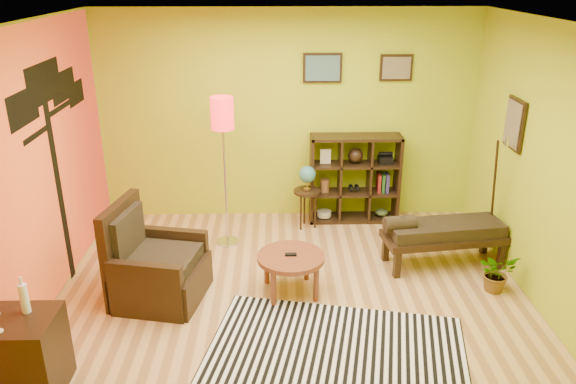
{
  "coord_description": "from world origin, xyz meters",
  "views": [
    {
      "loc": [
        -0.16,
        -5.04,
        3.24
      ],
      "look_at": [
        -0.03,
        0.44,
        1.05
      ],
      "focal_mm": 35.0,
      "sensor_mm": 36.0,
      "label": 1
    }
  ],
  "objects_px": {
    "side_cabinet": "(23,355)",
    "cube_shelf": "(355,179)",
    "globe_table": "(307,181)",
    "bench": "(442,232)",
    "potted_plant": "(496,276)",
    "coffee_table": "(291,260)",
    "floor_lamp": "(223,127)",
    "armchair": "(154,270)"
  },
  "relations": [
    {
      "from": "side_cabinet",
      "to": "cube_shelf",
      "type": "bearing_deg",
      "value": 46.94
    },
    {
      "from": "globe_table",
      "to": "bench",
      "type": "height_order",
      "value": "globe_table"
    },
    {
      "from": "bench",
      "to": "potted_plant",
      "type": "bearing_deg",
      "value": -51.77
    },
    {
      "from": "coffee_table",
      "to": "cube_shelf",
      "type": "bearing_deg",
      "value": 63.5
    },
    {
      "from": "floor_lamp",
      "to": "globe_table",
      "type": "xyz_separation_m",
      "value": [
        1.02,
        0.45,
        -0.86
      ]
    },
    {
      "from": "coffee_table",
      "to": "globe_table",
      "type": "height_order",
      "value": "globe_table"
    },
    {
      "from": "coffee_table",
      "to": "potted_plant",
      "type": "distance_m",
      "value": 2.21
    },
    {
      "from": "armchair",
      "to": "potted_plant",
      "type": "xyz_separation_m",
      "value": [
        3.63,
        0.05,
        -0.15
      ]
    },
    {
      "from": "floor_lamp",
      "to": "bench",
      "type": "bearing_deg",
      "value": -13.62
    },
    {
      "from": "globe_table",
      "to": "bench",
      "type": "xyz_separation_m",
      "value": [
        1.49,
        -1.06,
        -0.24
      ]
    },
    {
      "from": "potted_plant",
      "to": "armchair",
      "type": "bearing_deg",
      "value": -179.27
    },
    {
      "from": "side_cabinet",
      "to": "bench",
      "type": "xyz_separation_m",
      "value": [
        3.94,
        2.04,
        0.07
      ]
    },
    {
      "from": "bench",
      "to": "side_cabinet",
      "type": "bearing_deg",
      "value": -152.66
    },
    {
      "from": "floor_lamp",
      "to": "cube_shelf",
      "type": "relative_size",
      "value": 1.56
    },
    {
      "from": "side_cabinet",
      "to": "potted_plant",
      "type": "relative_size",
      "value": 2.34
    },
    {
      "from": "armchair",
      "to": "cube_shelf",
      "type": "bearing_deg",
      "value": 39.2
    },
    {
      "from": "coffee_table",
      "to": "bench",
      "type": "bearing_deg",
      "value": 17.64
    },
    {
      "from": "side_cabinet",
      "to": "globe_table",
      "type": "relative_size",
      "value": 1.17
    },
    {
      "from": "coffee_table",
      "to": "floor_lamp",
      "type": "xyz_separation_m",
      "value": [
        -0.77,
        1.17,
        1.14
      ]
    },
    {
      "from": "cube_shelf",
      "to": "potted_plant",
      "type": "bearing_deg",
      "value": -55.62
    },
    {
      "from": "armchair",
      "to": "potted_plant",
      "type": "relative_size",
      "value": 2.42
    },
    {
      "from": "armchair",
      "to": "potted_plant",
      "type": "distance_m",
      "value": 3.63
    },
    {
      "from": "cube_shelf",
      "to": "bench",
      "type": "height_order",
      "value": "cube_shelf"
    },
    {
      "from": "floor_lamp",
      "to": "potted_plant",
      "type": "xyz_separation_m",
      "value": [
        2.97,
        -1.18,
        -1.34
      ]
    },
    {
      "from": "coffee_table",
      "to": "floor_lamp",
      "type": "relative_size",
      "value": 0.38
    },
    {
      "from": "globe_table",
      "to": "side_cabinet",
      "type": "bearing_deg",
      "value": -128.31
    },
    {
      "from": "cube_shelf",
      "to": "bench",
      "type": "xyz_separation_m",
      "value": [
        0.83,
        -1.3,
        -0.18
      ]
    },
    {
      "from": "globe_table",
      "to": "cube_shelf",
      "type": "xyz_separation_m",
      "value": [
        0.67,
        0.23,
        -0.05
      ]
    },
    {
      "from": "cube_shelf",
      "to": "bench",
      "type": "bearing_deg",
      "value": -57.45
    },
    {
      "from": "coffee_table",
      "to": "side_cabinet",
      "type": "xyz_separation_m",
      "value": [
        -2.19,
        -1.48,
        -0.02
      ]
    },
    {
      "from": "potted_plant",
      "to": "cube_shelf",
      "type": "bearing_deg",
      "value": 124.38
    },
    {
      "from": "side_cabinet",
      "to": "floor_lamp",
      "type": "height_order",
      "value": "floor_lamp"
    },
    {
      "from": "side_cabinet",
      "to": "floor_lamp",
      "type": "bearing_deg",
      "value": 61.72
    },
    {
      "from": "globe_table",
      "to": "potted_plant",
      "type": "distance_m",
      "value": 2.59
    },
    {
      "from": "armchair",
      "to": "floor_lamp",
      "type": "bearing_deg",
      "value": 61.81
    },
    {
      "from": "armchair",
      "to": "cube_shelf",
      "type": "relative_size",
      "value": 0.87
    },
    {
      "from": "armchair",
      "to": "floor_lamp",
      "type": "height_order",
      "value": "floor_lamp"
    },
    {
      "from": "coffee_table",
      "to": "bench",
      "type": "distance_m",
      "value": 1.84
    },
    {
      "from": "cube_shelf",
      "to": "floor_lamp",
      "type": "bearing_deg",
      "value": -157.92
    },
    {
      "from": "globe_table",
      "to": "cube_shelf",
      "type": "relative_size",
      "value": 0.72
    },
    {
      "from": "coffee_table",
      "to": "floor_lamp",
      "type": "bearing_deg",
      "value": 123.3
    },
    {
      "from": "side_cabinet",
      "to": "globe_table",
      "type": "bearing_deg",
      "value": 51.69
    }
  ]
}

